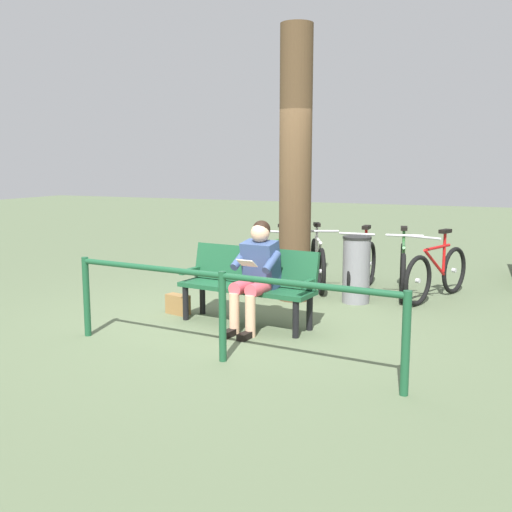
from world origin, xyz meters
name	(u,v)px	position (x,y,z in m)	size (l,w,h in m)	color
ground_plane	(235,320)	(0.00, 0.00, 0.00)	(40.00, 40.00, 0.00)	#566647
bench	(249,280)	(-0.22, 0.07, 0.51)	(1.65, 0.68, 0.87)	#194C2D
person_reading	(256,270)	(-0.39, 0.26, 0.66)	(0.52, 0.80, 1.20)	#334772
handbag	(178,304)	(0.75, 0.03, 0.12)	(0.30, 0.14, 0.24)	olive
tree_trunk	(296,166)	(-0.29, -1.28, 1.78)	(0.42, 0.42, 3.56)	#4C3823
litter_bin	(356,269)	(-1.10, -1.43, 0.44)	(0.37, 0.37, 0.88)	slate
bicycle_orange	(437,273)	(-2.05, -2.02, 0.36)	(0.70, 1.59, 0.94)	black
bicycle_purple	(403,269)	(-1.58, -2.15, 0.36)	(0.48, 1.67, 0.94)	black
bicycle_green	(363,267)	(-1.03, -2.08, 0.36)	(0.48, 1.68, 0.94)	black
bicycle_silver	(318,263)	(-0.34, -2.17, 0.36)	(0.74, 1.57, 0.94)	black
bicycle_black	(279,264)	(0.17, -1.89, 0.36)	(0.48, 1.68, 0.94)	black
railing_fence	(222,298)	(-0.53, 1.38, 0.60)	(3.45, 0.42, 0.85)	#194C2D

